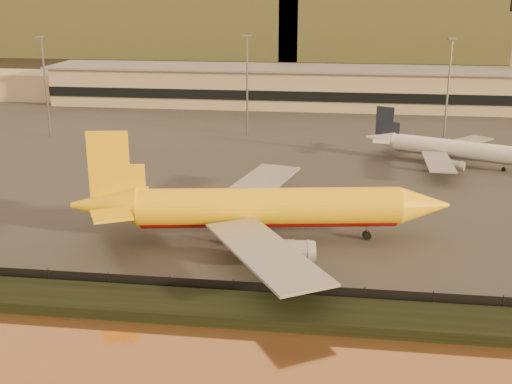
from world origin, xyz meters
TOP-DOWN VIEW (x-y plane):
  - ground at (0.00, 0.00)m, footprint 900.00×900.00m
  - embankment at (0.00, -17.00)m, footprint 320.00×7.00m
  - tarmac at (0.00, 95.00)m, footprint 320.00×220.00m
  - perimeter_fence at (0.00, -13.00)m, footprint 300.00×0.05m
  - terminal_building at (-14.52, 125.55)m, footprint 202.00×25.00m
  - apron_light_masts at (15.00, 75.00)m, footprint 152.20×12.20m
  - dhl_cargo_jet at (3.13, 6.35)m, footprint 56.87×55.09m
  - white_narrowbody_jet at (38.44, 55.99)m, footprint 37.49×35.40m
  - gse_vehicle_yellow at (0.05, 23.14)m, footprint 4.44×2.19m
  - gse_vehicle_white at (-25.66, 31.68)m, footprint 4.37×2.12m

SIDE VIEW (x-z plane):
  - ground at x=0.00m, z-range 0.00..0.00m
  - tarmac at x=0.00m, z-range 0.00..0.20m
  - embankment at x=0.00m, z-range 0.00..1.40m
  - gse_vehicle_white at x=-25.66m, z-range 0.20..2.13m
  - gse_vehicle_yellow at x=0.05m, z-range 0.20..2.15m
  - perimeter_fence at x=0.00m, z-range 0.20..2.40m
  - white_narrowbody_jet at x=38.44m, z-range -2.07..9.21m
  - dhl_cargo_jet at x=3.13m, z-range -3.23..13.78m
  - terminal_building at x=-14.52m, z-range -0.05..12.55m
  - apron_light_masts at x=15.00m, z-range 3.00..28.40m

